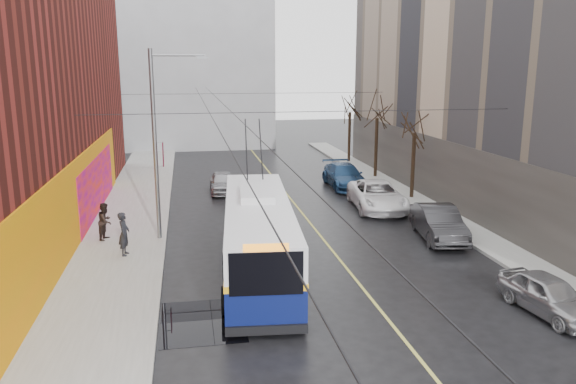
% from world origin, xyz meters
% --- Properties ---
extents(ground, '(140.00, 140.00, 0.00)m').
position_xyz_m(ground, '(0.00, 0.00, 0.00)').
color(ground, black).
rests_on(ground, ground).
extents(sidewalk_left, '(4.00, 60.00, 0.15)m').
position_xyz_m(sidewalk_left, '(-8.00, 12.00, 0.07)').
color(sidewalk_left, gray).
rests_on(sidewalk_left, ground).
extents(sidewalk_right, '(2.00, 60.00, 0.15)m').
position_xyz_m(sidewalk_right, '(9.00, 12.00, 0.07)').
color(sidewalk_right, gray).
rests_on(sidewalk_right, ground).
extents(lane_line, '(0.12, 50.00, 0.01)m').
position_xyz_m(lane_line, '(1.50, 14.00, 0.00)').
color(lane_line, '#BFB74C').
rests_on(lane_line, ground).
extents(building_right, '(14.06, 36.00, 16.00)m').
position_xyz_m(building_right, '(16.99, 14.00, 7.99)').
color(building_right, tan).
rests_on(building_right, ground).
extents(building_far, '(20.50, 12.10, 18.00)m').
position_xyz_m(building_far, '(-6.00, 44.99, 9.02)').
color(building_far, gray).
rests_on(building_far, ground).
extents(streetlight_pole, '(2.65, 0.60, 9.00)m').
position_xyz_m(streetlight_pole, '(-6.14, 10.00, 4.85)').
color(streetlight_pole, slate).
rests_on(streetlight_pole, ground).
extents(catenary_wires, '(18.00, 60.00, 0.22)m').
position_xyz_m(catenary_wires, '(-2.54, 14.77, 6.25)').
color(catenary_wires, black).
extents(tree_near, '(3.20, 3.20, 6.40)m').
position_xyz_m(tree_near, '(9.00, 16.00, 4.98)').
color(tree_near, black).
rests_on(tree_near, ground).
extents(tree_mid, '(3.20, 3.20, 6.68)m').
position_xyz_m(tree_mid, '(9.00, 23.00, 5.25)').
color(tree_mid, black).
rests_on(tree_mid, ground).
extents(tree_far, '(3.20, 3.20, 6.57)m').
position_xyz_m(tree_far, '(9.00, 30.00, 5.14)').
color(tree_far, black).
rests_on(tree_far, ground).
extents(puddle, '(2.70, 3.43, 0.01)m').
position_xyz_m(puddle, '(-4.57, 0.79, 0.00)').
color(puddle, black).
rests_on(puddle, ground).
extents(pigeons_flying, '(4.31, 1.95, 0.64)m').
position_xyz_m(pigeons_flying, '(-2.16, 10.18, 6.75)').
color(pigeons_flying, slate).
extents(trolleybus, '(3.58, 12.15, 5.69)m').
position_xyz_m(trolleybus, '(-2.15, 5.01, 1.58)').
color(trolleybus, '#091147').
rests_on(trolleybus, ground).
extents(parked_car_a, '(2.05, 4.09, 1.34)m').
position_xyz_m(parked_car_a, '(7.00, -0.68, 0.67)').
color(parked_car_a, '#9E9FA2').
rests_on(parked_car_a, ground).
extents(parked_car_b, '(2.41, 5.09, 1.61)m').
position_xyz_m(parked_car_b, '(7.00, 7.88, 0.81)').
color(parked_car_b, '#29292C').
rests_on(parked_car_b, ground).
extents(parked_car_c, '(3.29, 6.11, 1.63)m').
position_xyz_m(parked_car_c, '(6.02, 14.02, 0.81)').
color(parked_car_c, white).
rests_on(parked_car_c, ground).
extents(parked_car_d, '(2.31, 5.55, 1.60)m').
position_xyz_m(parked_car_d, '(5.80, 20.21, 0.80)').
color(parked_car_d, navy).
rests_on(parked_car_d, ground).
extents(following_car, '(1.72, 4.13, 1.40)m').
position_xyz_m(following_car, '(-2.60, 20.05, 0.70)').
color(following_car, '#9D9EA2').
rests_on(following_car, ground).
extents(pedestrian_a, '(0.54, 0.75, 1.92)m').
position_xyz_m(pedestrian_a, '(-7.68, 7.72, 1.11)').
color(pedestrian_a, black).
rests_on(pedestrian_a, sidewalk_left).
extents(pedestrian_b, '(0.90, 1.02, 1.78)m').
position_xyz_m(pedestrian_b, '(-8.79, 10.23, 1.04)').
color(pedestrian_b, black).
rests_on(pedestrian_b, sidewalk_left).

